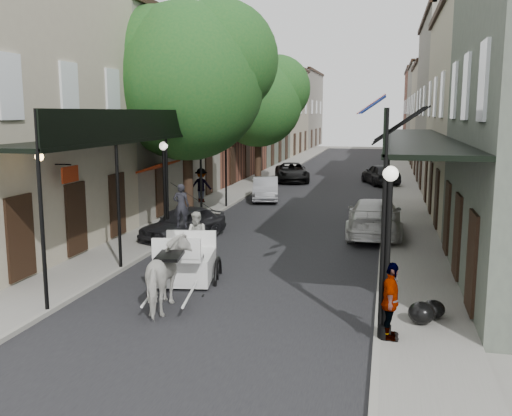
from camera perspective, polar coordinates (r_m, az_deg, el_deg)
The scene contains 24 objects.
ground at distance 15.29m, azimuth -3.01°, elevation -9.19°, with size 140.00×140.00×0.00m, color gray.
road at distance 34.50m, azimuth 6.18°, elevation 1.33°, with size 8.00×90.00×0.01m, color black.
sidewalk_left at distance 35.42m, azimuth -1.88°, elevation 1.68°, with size 2.20×90.00×0.12m, color gray.
sidewalk_right at distance 34.27m, azimuth 14.51°, elevation 1.12°, with size 2.20×90.00×0.12m, color gray.
building_row_left at distance 45.69m, azimuth -3.08°, elevation 9.97°, with size 5.00×80.00×10.50m, color #A9A087.
building_row_right at distance 44.15m, azimuth 19.23°, elevation 9.48°, with size 5.00×80.00×10.50m, color gray.
gallery_left at distance 22.69m, azimuth -9.95°, elevation 7.25°, with size 2.20×18.05×4.88m.
gallery_right at distance 20.92m, azimuth 15.20°, elevation 6.88°, with size 2.20×18.05×4.88m.
tree_near at distance 25.50m, azimuth -5.99°, elevation 13.06°, with size 7.31×6.80×9.63m.
tree_far at distance 38.98m, azimuth 0.77°, elevation 10.92°, with size 6.45×6.00×8.61m.
lamppost_right_near at distance 12.25m, azimuth 13.02°, elevation -4.20°, with size 0.32×0.32×3.71m.
lamppost_left at distance 21.69m, azimuth -9.12°, elevation 1.86°, with size 0.32×0.32×3.71m.
lamppost_right_far at distance 32.03m, azimuth 13.12°, elevation 4.19°, with size 0.32×0.32×3.71m.
horse at distance 14.49m, azimuth -8.69°, elevation -6.63°, with size 0.97×2.12×1.79m, color beige.
carriage at distance 17.08m, azimuth -6.78°, elevation -3.17°, with size 2.09×2.86×3.00m.
pedestrian_walking at distance 19.17m, azimuth -5.87°, elevation -2.81°, with size 0.80×0.62×1.64m, color beige.
pedestrian_sidewalk_left at distance 30.76m, azimuth -5.49°, elevation 2.27°, with size 1.18×0.68×1.83m, color gray.
pedestrian_sidewalk_right at distance 12.55m, azimuth 13.30°, elevation -9.05°, with size 0.99×0.41×1.68m, color gray.
car_left_near at distance 22.24m, azimuth -7.30°, elevation -1.55°, with size 1.54×3.84×1.31m, color black.
car_left_mid at distance 32.05m, azimuth 0.96°, elevation 1.92°, with size 1.37×3.94×1.30m, color gray.
car_left_far at distance 40.79m, azimuth 3.60°, elevation 3.58°, with size 2.24×4.85×1.35m, color black.
car_right_near at distance 23.28m, azimuth 11.75°, elevation -0.91°, with size 2.13×5.23×1.52m, color silver.
car_right_far at distance 39.98m, azimuth 12.35°, elevation 3.35°, with size 1.74×4.32×1.47m, color black.
trash_bags at distance 13.95m, azimuth 16.66°, elevation -9.89°, with size 0.87×1.02×0.52m.
Camera 1 is at (4.03, -13.91, 4.91)m, focal length 40.00 mm.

